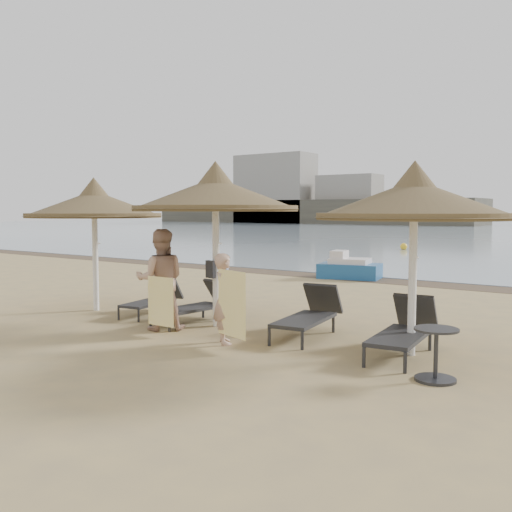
{
  "coord_description": "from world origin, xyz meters",
  "views": [
    {
      "loc": [
        6.42,
        -8.02,
        2.29
      ],
      "look_at": [
        -0.22,
        1.2,
        1.38
      ],
      "focal_mm": 40.0,
      "sensor_mm": 36.0,
      "label": 1
    }
  ],
  "objects": [
    {
      "name": "lounger_near_left",
      "position": [
        -1.29,
        0.66,
        0.38
      ],
      "size": [
        0.8,
        1.92,
        0.84
      ],
      "rotation": [
        0.0,
        0.0,
        -0.1
      ],
      "color": "#2A2A2E",
      "rests_on": "ground"
    },
    {
      "name": "buoy_left",
      "position": [
        -5.78,
        23.46,
        0.2
      ],
      "size": [
        0.4,
        0.4,
        0.4
      ],
      "primitive_type": "sphere",
      "color": "yellow",
      "rests_on": "ground"
    },
    {
      "name": "lounger_far_left",
      "position": [
        -2.7,
        0.8,
        0.34
      ],
      "size": [
        0.86,
        1.78,
        0.76
      ],
      "rotation": [
        0.0,
        0.0,
        0.18
      ],
      "color": "#2A2A2E",
      "rests_on": "ground"
    },
    {
      "name": "lounger_near_right",
      "position": [
        1.2,
        0.93,
        0.4
      ],
      "size": [
        0.95,
        2.08,
        0.9
      ],
      "rotation": [
        0.0,
        0.0,
        0.15
      ],
      "color": "#2A2A2E",
      "rests_on": "ground"
    },
    {
      "name": "person_left",
      "position": [
        -1.38,
        -0.32,
        1.12
      ],
      "size": [
        1.22,
        1.19,
        2.25
      ],
      "primitive_type": "imported",
      "rotation": [
        0.0,
        0.0,
        3.89
      ],
      "color": "tan",
      "rests_on": "ground"
    },
    {
      "name": "lounger_far_right",
      "position": [
        3.12,
        0.63,
        0.4
      ],
      "size": [
        0.87,
        2.07,
        0.9
      ],
      "rotation": [
        0.0,
        0.0,
        0.11
      ],
      "color": "#2A2A2E",
      "rests_on": "ground"
    },
    {
      "name": "side_table",
      "position": [
        3.99,
        -0.51,
        0.34
      ],
      "size": [
        0.59,
        0.59,
        0.72
      ],
      "rotation": [
        0.0,
        0.0,
        -0.4
      ],
      "color": "#2A2A2E",
      "rests_on": "ground"
    },
    {
      "name": "palapa_right",
      "position": [
        3.22,
        0.63,
        2.44
      ],
      "size": [
        3.09,
        3.09,
        3.06
      ],
      "rotation": [
        0.0,
        0.0,
        -0.12
      ],
      "color": "white",
      "rests_on": "ground"
    },
    {
      "name": "wet_sand_strip",
      "position": [
        0.0,
        9.4,
        0.0
      ],
      "size": [
        200.0,
        1.6,
        0.01
      ],
      "primitive_type": "cube",
      "color": "brown",
      "rests_on": "ground"
    },
    {
      "name": "bag_dark",
      "position": [
        -0.73,
        0.4,
        1.15
      ],
      "size": [
        0.25,
        0.13,
        0.34
      ],
      "rotation": [
        0.0,
        0.0,
        -0.24
      ],
      "color": "#232428",
      "rests_on": "ground"
    },
    {
      "name": "bag_patterned",
      "position": [
        -0.73,
        0.74,
        1.08
      ],
      "size": [
        0.27,
        0.13,
        0.33
      ],
      "rotation": [
        0.0,
        0.0,
        0.18
      ],
      "color": "white",
      "rests_on": "ground"
    },
    {
      "name": "towel_right",
      "position": [
        0.69,
        -0.74,
        0.76
      ],
      "size": [
        0.76,
        0.25,
        1.1
      ],
      "rotation": [
        0.0,
        0.0,
        -0.3
      ],
      "color": "yellow",
      "rests_on": "ground"
    },
    {
      "name": "far_shore",
      "position": [
        -25.1,
        77.82,
        2.91
      ],
      "size": [
        150.0,
        54.8,
        12.0
      ],
      "color": "brown",
      "rests_on": "ground"
    },
    {
      "name": "ground",
      "position": [
        0.0,
        0.0,
        0.0
      ],
      "size": [
        160.0,
        160.0,
        0.0
      ],
      "primitive_type": "plane",
      "color": "tan",
      "rests_on": "ground"
    },
    {
      "name": "towel_left",
      "position": [
        -1.03,
        -0.67,
        0.63
      ],
      "size": [
        0.65,
        0.02,
        0.91
      ],
      "rotation": [
        0.0,
        0.0,
        0.0
      ],
      "color": "yellow",
      "rests_on": "ground"
    },
    {
      "name": "person_right",
      "position": [
        0.34,
        -0.49,
        0.91
      ],
      "size": [
        0.98,
        0.96,
        1.81
      ],
      "primitive_type": "imported",
      "rotation": [
        0.0,
        0.0,
        2.41
      ],
      "color": "tan",
      "rests_on": "ground"
    },
    {
      "name": "pedal_boat",
      "position": [
        -2.18,
        9.29,
        0.35
      ],
      "size": [
        2.2,
        1.58,
        0.93
      ],
      "rotation": [
        0.0,
        0.0,
        0.21
      ],
      "color": "#1B528D",
      "rests_on": "ground"
    },
    {
      "name": "palapa_center",
      "position": [
        -0.73,
        0.56,
        2.58
      ],
      "size": [
        3.27,
        3.27,
        3.25
      ],
      "rotation": [
        0.0,
        0.0,
        -0.01
      ],
      "color": "white",
      "rests_on": "ground"
    },
    {
      "name": "palapa_left",
      "position": [
        -4.1,
        0.33,
        2.41
      ],
      "size": [
        3.06,
        3.06,
        3.03
      ],
      "rotation": [
        0.0,
        0.0,
        0.16
      ],
      "color": "white",
      "rests_on": "ground"
    }
  ]
}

